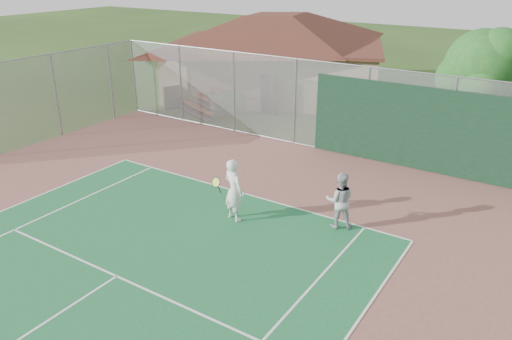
{
  "coord_description": "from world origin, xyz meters",
  "views": [
    {
      "loc": [
        8.25,
        -0.21,
        7.0
      ],
      "look_at": [
        1.04,
        10.95,
        1.42
      ],
      "focal_mm": 35.0,
      "sensor_mm": 36.0,
      "label": 1
    }
  ],
  "objects_px": {
    "tree": "(484,69)",
    "player_white_front": "(233,190)",
    "player_grey_back": "(340,201)",
    "clubhouse": "(275,47)",
    "bleachers": "(203,99)"
  },
  "relations": [
    {
      "from": "tree",
      "to": "player_grey_back",
      "type": "bearing_deg",
      "value": -100.74
    },
    {
      "from": "tree",
      "to": "bleachers",
      "type": "bearing_deg",
      "value": -170.75
    },
    {
      "from": "tree",
      "to": "player_grey_back",
      "type": "relative_size",
      "value": 2.9
    },
    {
      "from": "tree",
      "to": "player_grey_back",
      "type": "distance_m",
      "value": 9.69
    },
    {
      "from": "clubhouse",
      "to": "player_grey_back",
      "type": "height_order",
      "value": "clubhouse"
    },
    {
      "from": "bleachers",
      "to": "player_grey_back",
      "type": "distance_m",
      "value": 12.83
    },
    {
      "from": "tree",
      "to": "player_white_front",
      "type": "xyz_separation_m",
      "value": [
        -4.51,
        -10.49,
        -2.19
      ]
    },
    {
      "from": "player_grey_back",
      "to": "player_white_front",
      "type": "bearing_deg",
      "value": -4.06
    },
    {
      "from": "clubhouse",
      "to": "player_grey_back",
      "type": "bearing_deg",
      "value": -73.97
    },
    {
      "from": "bleachers",
      "to": "clubhouse",
      "type": "bearing_deg",
      "value": 101.01
    },
    {
      "from": "bleachers",
      "to": "player_white_front",
      "type": "height_order",
      "value": "player_white_front"
    },
    {
      "from": "player_white_front",
      "to": "player_grey_back",
      "type": "distance_m",
      "value": 3.02
    },
    {
      "from": "clubhouse",
      "to": "player_white_front",
      "type": "distance_m",
      "value": 15.13
    },
    {
      "from": "clubhouse",
      "to": "bleachers",
      "type": "bearing_deg",
      "value": -124.94
    },
    {
      "from": "bleachers",
      "to": "tree",
      "type": "bearing_deg",
      "value": 33.66
    }
  ]
}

